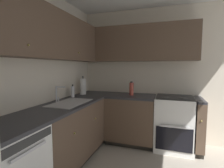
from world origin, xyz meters
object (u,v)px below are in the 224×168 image
soap_bottle (73,92)px  oil_bottle (131,89)px  oven_range (174,122)px  paper_towel_roll (83,86)px

soap_bottle → oil_bottle: 1.04m
oven_range → soap_bottle: (-0.54, 1.64, 0.53)m
oven_range → oil_bottle: (-0.02, 0.74, 0.55)m
soap_bottle → oil_bottle: bearing=-60.1°
oven_range → paper_towel_roll: bearing=97.2°
paper_towel_roll → oil_bottle: size_ratio=1.41×
oven_range → soap_bottle: soap_bottle is taller
oil_bottle → paper_towel_roll: bearing=101.9°
paper_towel_roll → oil_bottle: bearing=-78.1°
soap_bottle → paper_towel_roll: (0.33, -0.02, 0.05)m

